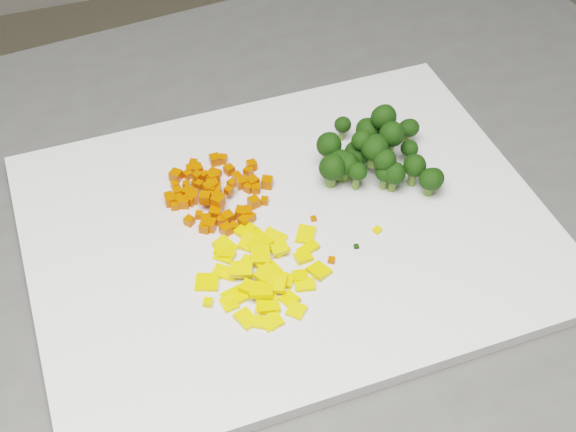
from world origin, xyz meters
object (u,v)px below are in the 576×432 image
object	(u,v)px
cutting_board	(288,228)
carrot_pile	(215,185)
broccoli_pile	(382,148)
pepper_pile	(269,269)

from	to	relation	value
cutting_board	carrot_pile	size ratio (longest dim) A/B	4.50
carrot_pile	broccoli_pile	xyz separation A→B (m)	(0.16, -0.02, 0.01)
cutting_board	broccoli_pile	world-z (taller)	broccoli_pile
cutting_board	pepper_pile	world-z (taller)	pepper_pile
carrot_pile	cutting_board	bearing A→B (deg)	-46.45
carrot_pile	pepper_pile	world-z (taller)	carrot_pile
pepper_pile	broccoli_pile	bearing A→B (deg)	32.54
cutting_board	pepper_pile	xyz separation A→B (m)	(-0.04, -0.05, 0.01)
cutting_board	carrot_pile	distance (m)	0.08
cutting_board	broccoli_pile	xyz separation A→B (m)	(0.11, 0.04, 0.04)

